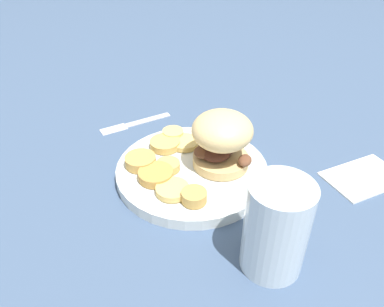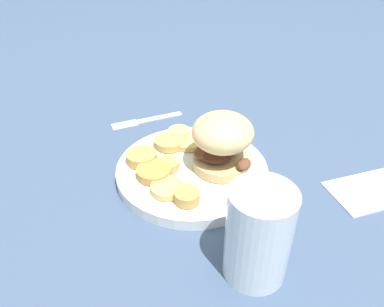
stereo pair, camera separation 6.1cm
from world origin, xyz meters
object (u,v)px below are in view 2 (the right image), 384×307
Objects in this scene: fork at (146,120)px; drinking_glass at (258,235)px; dinner_plate at (192,170)px; sandwich at (222,140)px.

fork is 0.42m from drinking_glass.
dinner_plate is 0.08m from sandwich.
drinking_glass is at bearing 171.56° from fork.
sandwich is at bearing -175.39° from fork.
fork is (0.21, -0.02, -0.01)m from dinner_plate.
dinner_plate is at bearing -11.22° from drinking_glass.
dinner_plate is at bearing 174.35° from fork.
dinner_plate is 1.96× the size of drinking_glass.
sandwich reaches higher than fork.
drinking_glass reaches higher than dinner_plate.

